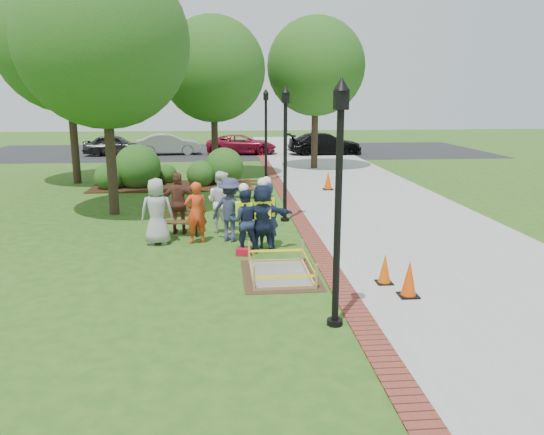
{
  "coord_description": "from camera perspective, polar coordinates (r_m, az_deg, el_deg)",
  "views": [
    {
      "loc": [
        -0.62,
        -11.59,
        3.97
      ],
      "look_at": [
        0.5,
        1.2,
        1.0
      ],
      "focal_mm": 35.0,
      "sensor_mm": 36.0,
      "label": 1
    }
  ],
  "objects": [
    {
      "name": "shrub_d",
      "position": [
        24.48,
        -5.14,
        3.64
      ],
      "size": [
        1.79,
        1.79,
        1.79
      ],
      "primitive_type": "sphere",
      "color": "#194E16",
      "rests_on": "ground"
    },
    {
      "name": "parked_car_a",
      "position": [
        37.38,
        -16.43,
        6.4
      ],
      "size": [
        2.05,
        4.69,
        1.53
      ],
      "primitive_type": "imported",
      "rotation": [
        0.0,
        0.0,
        1.57
      ],
      "color": "#272729",
      "rests_on": "ground"
    },
    {
      "name": "shrub_c",
      "position": [
        23.98,
        -7.63,
        3.38
      ],
      "size": [
        1.24,
        1.24,
        1.24
      ],
      "primitive_type": "sphere",
      "color": "#194E16",
      "rests_on": "ground"
    },
    {
      "name": "shrub_b",
      "position": [
        24.25,
        -14.15,
        3.21
      ],
      "size": [
        2.03,
        2.03,
        2.03
      ],
      "primitive_type": "sphere",
      "color": "#194E16",
      "rests_on": "ground"
    },
    {
      "name": "ground",
      "position": [
        12.27,
        -1.85,
        -5.87
      ],
      "size": [
        100.0,
        100.0,
        0.0
      ],
      "primitive_type": "plane",
      "color": "#285116",
      "rests_on": "ground"
    },
    {
      "name": "cone_far",
      "position": [
        22.81,
        6.05,
        3.95
      ],
      "size": [
        0.42,
        0.42,
        0.83
      ],
      "color": "black",
      "rests_on": "ground"
    },
    {
      "name": "tree_back",
      "position": [
        26.42,
        -6.36,
        15.55
      ],
      "size": [
        5.02,
        5.02,
        7.69
      ],
      "color": "#3D2D1E",
      "rests_on": "ground"
    },
    {
      "name": "tree_left",
      "position": [
        18.58,
        -17.72,
        17.53
      ],
      "size": [
        5.52,
        5.52,
        8.39
      ],
      "color": "#3D2D1E",
      "rests_on": "ground"
    },
    {
      "name": "tree_right",
      "position": [
        29.44,
        4.74,
        15.87
      ],
      "size": [
        5.22,
        5.22,
        8.07
      ],
      "color": "#3D2D1E",
      "rests_on": "ground"
    },
    {
      "name": "lamp_near",
      "position": [
        8.92,
        7.18,
        3.3
      ],
      "size": [
        0.28,
        0.28,
        4.26
      ],
      "color": "black",
      "rests_on": "ground"
    },
    {
      "name": "parked_car_c",
      "position": [
        36.81,
        -3.31,
        6.81
      ],
      "size": [
        2.04,
        4.5,
        1.45
      ],
      "primitive_type": "imported",
      "rotation": [
        0.0,
        0.0,
        1.55
      ],
      "color": "maroon",
      "rests_on": "ground"
    },
    {
      "name": "parked_car_d",
      "position": [
        36.8,
        5.68,
        6.77
      ],
      "size": [
        2.43,
        5.04,
        1.6
      ],
      "primitive_type": "imported",
      "rotation": [
        0.0,
        0.0,
        1.63
      ],
      "color": "black",
      "rests_on": "ground"
    },
    {
      "name": "casual_person_a",
      "position": [
        14.63,
        -12.28,
        0.64
      ],
      "size": [
        0.59,
        0.39,
        1.81
      ],
      "color": "#A0A0A0",
      "rests_on": "ground"
    },
    {
      "name": "cone_front",
      "position": [
        11.01,
        14.53,
        -6.48
      ],
      "size": [
        0.39,
        0.39,
        0.77
      ],
      "color": "black",
      "rests_on": "ground"
    },
    {
      "name": "sidewalk",
      "position": [
        22.66,
        9.45,
        2.78
      ],
      "size": [
        6.0,
        60.0,
        0.02
      ],
      "primitive_type": "cube",
      "color": "#9E9E99",
      "rests_on": "ground"
    },
    {
      "name": "toolbox",
      "position": [
        13.46,
        -3.08,
        -3.74
      ],
      "size": [
        0.4,
        0.28,
        0.18
      ],
      "primitive_type": "cube",
      "rotation": [
        0.0,
        0.0,
        -0.24
      ],
      "color": "red",
      "rests_on": "ground"
    },
    {
      "name": "casual_person_b",
      "position": [
        14.57,
        -8.19,
        0.52
      ],
      "size": [
        0.62,
        0.5,
        1.7
      ],
      "color": "red",
      "rests_on": "ground"
    },
    {
      "name": "hivis_worker_a",
      "position": [
        13.65,
        -1.03,
        0.25
      ],
      "size": [
        0.6,
        0.42,
        1.93
      ],
      "color": "#1A1C44",
      "rests_on": "ground"
    },
    {
      "name": "brick_edging",
      "position": [
        22.08,
        1.25,
        2.7
      ],
      "size": [
        0.5,
        60.0,
        0.03
      ],
      "primitive_type": "cube",
      "color": "maroon",
      "rests_on": "ground"
    },
    {
      "name": "casual_person_d",
      "position": [
        15.61,
        -9.97,
        1.49
      ],
      "size": [
        0.58,
        0.38,
        1.8
      ],
      "color": "brown",
      "rests_on": "ground"
    },
    {
      "name": "casual_person_c",
      "position": [
        15.62,
        -5.52,
        1.67
      ],
      "size": [
        0.69,
        0.63,
        1.82
      ],
      "color": "white",
      "rests_on": "ground"
    },
    {
      "name": "parking_lot",
      "position": [
        38.8,
        -4.09,
        7.13
      ],
      "size": [
        36.0,
        12.0,
        0.01
      ],
      "primitive_type": "cube",
      "color": "black",
      "rests_on": "ground"
    },
    {
      "name": "casual_person_e",
      "position": [
        14.65,
        -4.49,
        0.82
      ],
      "size": [
        0.67,
        0.59,
        1.77
      ],
      "color": "#2F3553",
      "rests_on": "ground"
    },
    {
      "name": "shrub_e",
      "position": [
        25.07,
        -11.21,
        3.67
      ],
      "size": [
        0.94,
        0.94,
        0.94
      ],
      "primitive_type": "sphere",
      "color": "#194E16",
      "rests_on": "ground"
    },
    {
      "name": "hivis_worker_b",
      "position": [
        13.96,
        -0.59,
        0.51
      ],
      "size": [
        0.6,
        0.43,
        1.91
      ],
      "color": "#181C3E",
      "rests_on": "ground"
    },
    {
      "name": "lamp_mid",
      "position": [
        16.76,
        1.44,
        7.92
      ],
      "size": [
        0.28,
        0.28,
        4.26
      ],
      "color": "black",
      "rests_on": "ground"
    },
    {
      "name": "parked_car_b",
      "position": [
        37.11,
        -11.02,
        6.65
      ],
      "size": [
        2.64,
        4.93,
        1.53
      ],
      "primitive_type": "imported",
      "rotation": [
        0.0,
        0.0,
        1.7
      ],
      "color": "#AAABAF",
      "rests_on": "ground"
    },
    {
      "name": "cone_back",
      "position": [
        11.65,
        12.03,
        -5.49
      ],
      "size": [
        0.34,
        0.34,
        0.68
      ],
      "color": "black",
      "rests_on": "ground"
    },
    {
      "name": "hivis_worker_c",
      "position": [
        13.55,
        -3.03,
        -0.08
      ],
      "size": [
        0.55,
        0.38,
        1.81
      ],
      "color": "#1B2447",
      "rests_on": "ground"
    },
    {
      "name": "shrub_a",
      "position": [
        24.02,
        -17.05,
        2.94
      ],
      "size": [
        1.24,
        1.24,
        1.24
      ],
      "primitive_type": "sphere",
      "color": "#194E16",
      "rests_on": "ground"
    },
    {
      "name": "tree_far",
      "position": [
        26.0,
        -21.28,
        17.21
      ],
      "size": [
        6.2,
        6.2,
        9.36
      ],
      "color": "#3D2D1E",
      "rests_on": "ground"
    },
    {
      "name": "bench_near",
      "position": [
        15.53,
        -10.27,
        -1.11
      ],
      "size": [
        1.36,
        0.46,
        0.73
      ],
      "color": "brown",
      "rests_on": "ground"
    },
    {
      "name": "bench_far",
      "position": [
        20.9,
        -2.97,
        2.7
      ],
      "size": [
        1.39,
        0.91,
        0.72
      ],
      "color": "brown",
      "rests_on": "ground"
    },
    {
      "name": "lamp_far",
      "position": [
        24.71,
        -0.66,
        9.57
      ],
      "size": [
        0.28,
        0.28,
        4.26
      ],
      "color": "black",
      "rests_on": "ground"
    },
    {
      "name": "mulch_bed",
      "position": [
        24.04,
        -10.63,
        3.34
      ],
      "size": [
        7.0,
        3.0,
        0.05
      ],
      "primitive_type": "cube",
      "color": "#381E0F",
      "rests_on": "ground"
    },
    {
      "name": "wet_concrete_pad",
      "position": [
        11.97,
        0.89,
        -5.17
      ],
      "size": [
        1.72,
        2.32,
        0.55
      ],
      "color": "#47331E",
      "rests_on": "ground"
    }
  ]
}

